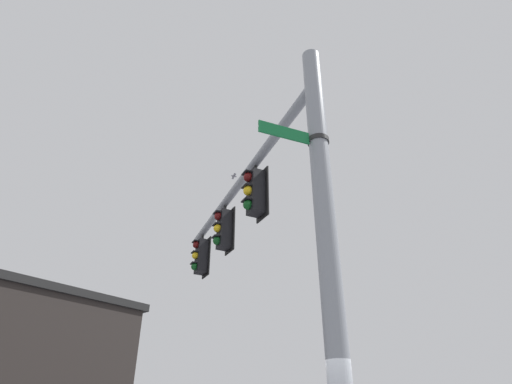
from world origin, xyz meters
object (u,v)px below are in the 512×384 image
Objects in this scene: traffic_light_mid_inner at (224,229)px; bird_flying at (234,176)px; traffic_light_nearest_pole at (255,192)px; traffic_light_mid_outer at (201,256)px; street_name_sign at (306,138)px.

traffic_light_mid_inner is 3.70m from bird_flying.
traffic_light_nearest_pole is 1.00× the size of traffic_light_mid_outer.
bird_flying reaches higher than traffic_light_mid_inner.
traffic_light_nearest_pole is at bearing 175.28° from traffic_light_mid_inner.
traffic_light_nearest_pole is at bearing 162.61° from bird_flying.
street_name_sign is 3.63× the size of bird_flying.
traffic_light_mid_outer is (2.15, -0.18, 0.00)m from traffic_light_mid_inner.
traffic_light_mid_outer is at bearing -4.72° from traffic_light_mid_inner.
traffic_light_mid_inner is 1.05× the size of street_name_sign.
street_name_sign is at bearing 165.76° from bird_flying.
traffic_light_nearest_pole is 1.00× the size of traffic_light_mid_inner.
street_name_sign is at bearing 173.51° from traffic_light_mid_outer.
bird_flying reaches higher than traffic_light_mid_outer.
traffic_light_nearest_pole is 4.32m from traffic_light_mid_outer.
traffic_light_mid_inner is (2.15, -0.18, 0.00)m from traffic_light_nearest_pole.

